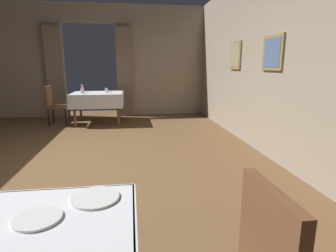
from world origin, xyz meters
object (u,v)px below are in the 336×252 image
Objects in this scene: dining_table_mid at (98,97)px; glass_mid_c at (82,91)px; plate_near_b at (38,218)px; glass_mid_b at (107,90)px; flower_vase_mid at (82,88)px; chair_mid_left at (55,103)px; plate_mid_d at (108,91)px; plate_near_a at (95,198)px.

dining_table_mid is 0.38m from glass_mid_c.
plate_near_b is 5.54m from glass_mid_b.
glass_mid_b is at bearing 91.95° from plate_near_b.
glass_mid_c reaches higher than dining_table_mid.
flower_vase_mid is at bearing 144.68° from dining_table_mid.
dining_table_mid is at bearing 171.90° from glass_mid_b.
glass_mid_b is at bearing 4.34° from glass_mid_c.
dining_table_mid is 5.58m from plate_near_b.
plate_near_b is at bearing -88.05° from glass_mid_b.
flower_vase_mid is (-0.80, 5.85, 0.09)m from plate_near_b.
flower_vase_mid reaches higher than chair_mid_left.
dining_table_mid is 6.65× the size of plate_mid_d.
plate_mid_d is (0.61, 0.05, -0.09)m from flower_vase_mid.
glass_mid_b is at bearing -90.07° from plate_mid_d.
flower_vase_mid reaches higher than plate_near_a.
plate_near_b reaches higher than dining_table_mid.
flower_vase_mid is 0.62m from plate_mid_d.
dining_table_mid is 0.27m from glass_mid_b.
dining_table_mid is 6.20× the size of plate_near_b.
glass_mid_b is (-0.19, 5.54, 0.05)m from plate_near_b.
dining_table_mid is 6.55× the size of flower_vase_mid.
flower_vase_mid reaches higher than dining_table_mid.
glass_mid_c is 0.60× the size of plate_mid_d.
dining_table_mid is at bearing 94.19° from plate_near_b.
plate_near_a is 1.18× the size of plate_near_b.
plate_near_a is 2.10× the size of glass_mid_c.
chair_mid_left reaches higher than plate_near_b.
glass_mid_c is at bearing -167.75° from dining_table_mid.
plate_near_b is at bearing -75.75° from chair_mid_left.
plate_near_b and plate_mid_d have the same top height.
plate_near_a is 1.27× the size of plate_mid_d.
glass_mid_c is (-0.34, -0.07, 0.16)m from dining_table_mid.
plate_near_b is 5.90m from plate_mid_d.
plate_near_b is 1.06× the size of flower_vase_mid.
dining_table_mid is 5.45m from plate_near_a.
glass_mid_c is (-0.75, 5.49, 0.05)m from plate_near_b.
plate_near_b is at bearing -82.26° from glass_mid_c.
chair_mid_left is 5.09× the size of plate_mid_d.
flower_vase_mid is 0.69m from glass_mid_b.
plate_near_a is at bearing -79.82° from glass_mid_c.
dining_table_mid is 5.25× the size of plate_near_a.
chair_mid_left is at bearing 106.74° from plate_near_a.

